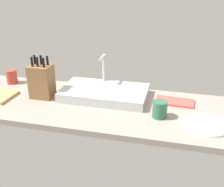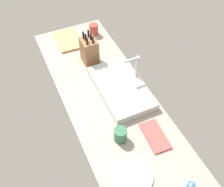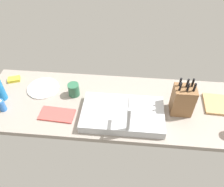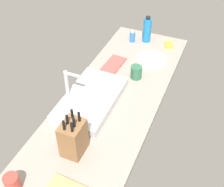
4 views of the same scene
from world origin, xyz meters
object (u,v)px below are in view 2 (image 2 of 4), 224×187
object	(u,v)px
sink_basin	(121,88)
coffee_mug	(120,135)
dish_towel	(155,136)
cutting_board	(68,40)
dinner_plate	(133,175)
knife_block	(89,51)
faucet	(136,68)
ceramic_cup	(94,29)

from	to	relation	value
sink_basin	coffee_mug	size ratio (longest dim) A/B	5.65
dish_towel	cutting_board	bearing A→B (deg)	-170.65
cutting_board	dinner_plate	world-z (taller)	cutting_board
dish_towel	knife_block	bearing A→B (deg)	-172.15
knife_block	coffee_mug	world-z (taller)	knife_block
knife_block	dish_towel	xyz separation A→B (cm)	(83.12, 11.46, -10.24)
knife_block	faucet	bearing A→B (deg)	32.38
cutting_board	sink_basin	bearing A→B (deg)	13.00
faucet	dish_towel	bearing A→B (deg)	-12.61
faucet	dinner_plate	bearing A→B (deg)	-28.51
dish_towel	coffee_mug	xyz separation A→B (cm)	(-7.54, -20.83, 4.21)
sink_basin	ceramic_cup	size ratio (longest dim) A/B	5.49
knife_block	ceramic_cup	bearing A→B (deg)	153.06
faucet	dinner_plate	distance (cm)	75.67
sink_basin	cutting_board	world-z (taller)	sink_basin
dinner_plate	dish_towel	xyz separation A→B (cm)	(-17.36, 24.80, 0.00)
cutting_board	dinner_plate	size ratio (longest dim) A/B	1.25
cutting_board	dish_towel	xyz separation A→B (cm)	(115.81, 19.07, -0.30)
sink_basin	coffee_mug	distance (cm)	41.10
knife_block	coffee_mug	bearing A→B (deg)	-7.09
faucet	dish_towel	distance (cm)	51.04
faucet	cutting_board	size ratio (longest dim) A/B	0.82
cutting_board	dinner_plate	bearing A→B (deg)	-2.46
coffee_mug	ceramic_cup	bearing A→B (deg)	166.53
dish_towel	ceramic_cup	xyz separation A→B (cm)	(-115.65, 5.06, 4.34)
sink_basin	cutting_board	xyz separation A→B (cm)	(-71.51, -16.51, -2.02)
dinner_plate	coffee_mug	world-z (taller)	coffee_mug
dinner_plate	knife_block	bearing A→B (deg)	172.44
cutting_board	faucet	bearing A→B (deg)	23.78
sink_basin	dinner_plate	bearing A→B (deg)	-19.83
coffee_mug	ceramic_cup	xyz separation A→B (cm)	(-108.11, 25.89, 0.14)
faucet	sink_basin	bearing A→B (deg)	-74.10
dinner_plate	dish_towel	distance (cm)	30.27
sink_basin	coffee_mug	world-z (taller)	coffee_mug
dinner_plate	ceramic_cup	world-z (taller)	ceramic_cup
sink_basin	coffee_mug	bearing A→B (deg)	-26.42
faucet	ceramic_cup	size ratio (longest dim) A/B	2.43
sink_basin	cutting_board	bearing A→B (deg)	-167.00
knife_block	dish_towel	distance (cm)	84.53
dinner_plate	dish_towel	size ratio (longest dim) A/B	1.01
sink_basin	dish_towel	world-z (taller)	sink_basin
faucet	ceramic_cup	xyz separation A→B (cm)	(-67.55, -5.70, -8.90)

